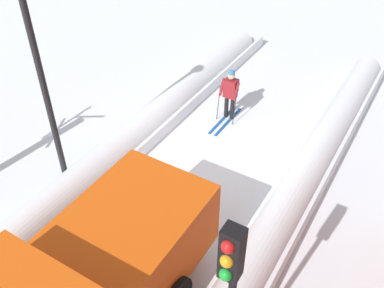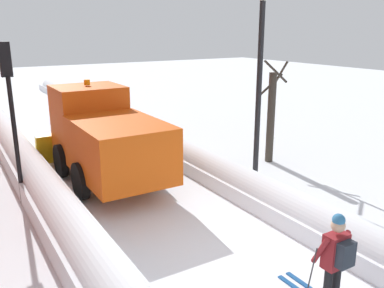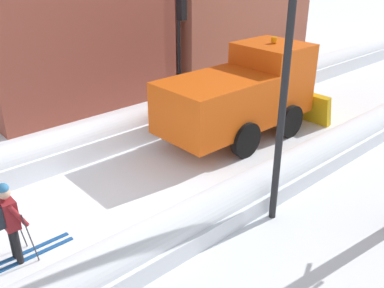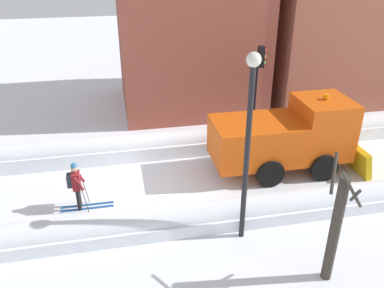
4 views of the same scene
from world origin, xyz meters
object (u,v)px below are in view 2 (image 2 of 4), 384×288
skier (335,258)px  street_lamp (260,68)px  traffic_light_pole (9,93)px  plow_truck (104,136)px  bare_tree_near (271,115)px

skier → street_lamp: bearing=63.6°
skier → traffic_light_pole: bearing=116.3°
street_lamp → plow_truck: bearing=140.7°
bare_tree_near → plow_truck: bearing=167.8°
traffic_light_pole → bare_tree_near: (8.48, -0.86, -1.35)m
plow_truck → street_lamp: (3.69, -3.03, 2.18)m
bare_tree_near → skier: bearing=-124.3°
plow_truck → bare_tree_near: size_ratio=1.60×
traffic_light_pole → bare_tree_near: bearing=-5.8°
street_lamp → traffic_light_pole: bearing=157.4°
skier → street_lamp: street_lamp is taller
street_lamp → bare_tree_near: 3.37m
plow_truck → skier: bearing=-81.8°
plow_truck → skier: (1.17, -8.12, -0.48)m
traffic_light_pole → plow_truck: bearing=8.5°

